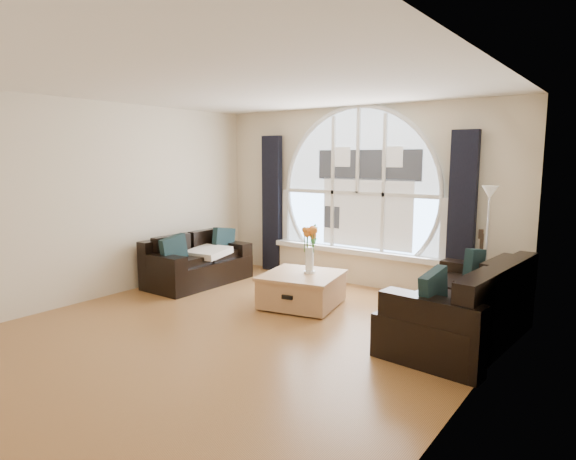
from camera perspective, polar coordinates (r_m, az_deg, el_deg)
The scene contains 20 objects.
ground at distance 5.64m, azimuth -5.52°, elevation -11.72°, with size 5.00×5.50×0.01m, color brown.
ceiling at distance 5.35m, azimuth -5.95°, elevation 16.57°, with size 5.00×5.50×0.01m, color silver.
wall_back at distance 7.59m, azimuth 8.29°, elevation 3.91°, with size 5.00×0.01×2.70m, color beige.
wall_left at distance 7.23m, azimuth -20.68°, elevation 3.23°, with size 0.01×5.50×2.70m, color beige.
wall_right at distance 4.12m, azimuth 21.19°, elevation -0.39°, with size 0.01×5.50×2.70m, color beige.
attic_slope at distance 4.18m, azimuth 17.86°, elevation 13.66°, with size 0.92×5.50×0.72m, color silver.
arched_window at distance 7.55m, azimuth 8.23°, elevation 5.98°, with size 2.60×0.06×2.15m, color silver.
window_sill at distance 7.61m, azimuth 7.80°, elevation -2.45°, with size 2.90×0.22×0.08m, color white.
window_frame at distance 7.52m, azimuth 8.12°, elevation 5.97°, with size 2.76×0.08×2.15m, color white.
neighbor_house at distance 7.47m, azimuth 9.17°, elevation 4.97°, with size 1.70×0.02×1.50m, color silver.
curtain_left at distance 8.38m, azimuth -1.86°, elevation 3.04°, with size 0.35×0.12×2.30m, color black.
curtain_right at distance 6.89m, azimuth 19.61°, elevation 1.38°, with size 0.35×0.12×2.30m, color black.
sofa_left at distance 7.69m, azimuth -10.43°, elevation -3.23°, with size 0.82×1.64×0.73m, color black.
sofa_right at distance 5.55m, azimuth 19.34°, elevation -8.17°, with size 0.98×1.96×0.87m, color black.
coffee_chest at distance 6.49m, azimuth 1.64°, elevation -6.79°, with size 0.96×0.96×0.47m, color #A77950.
throw_blanket at distance 7.61m, azimuth -9.28°, elevation -2.57°, with size 0.55×0.55×0.10m, color silver.
vase_flowers at distance 6.40m, azimuth 2.53°, elevation -1.64°, with size 0.24×0.24×0.70m, color white.
floor_lamp at distance 6.56m, azimuth 22.12°, elevation -2.20°, with size 0.24×0.24×1.60m, color #B2B2B2.
guitar at distance 6.70m, azimuth 21.58°, elevation -4.31°, with size 0.36×0.24×1.06m, color brown.
potted_plant at distance 7.97m, azimuth 2.97°, elevation -0.45°, with size 0.17×0.11×0.32m, color #1E6023.
Camera 1 is at (3.54, -3.94, 1.94)m, focal length 30.51 mm.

